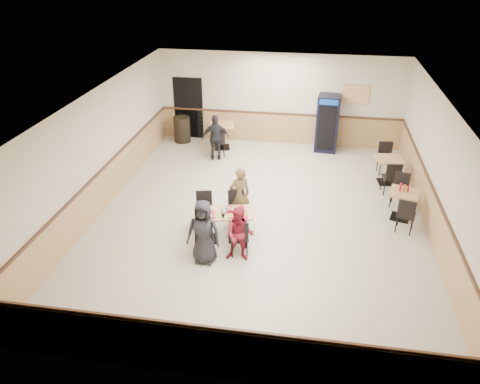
% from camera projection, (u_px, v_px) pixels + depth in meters
% --- Properties ---
extents(ground, '(10.00, 10.00, 0.00)m').
position_uv_depth(ground, '(260.00, 216.00, 11.64)').
color(ground, beige).
rests_on(ground, ground).
extents(room_shell, '(10.00, 10.00, 10.00)m').
position_uv_depth(room_shell, '(333.00, 159.00, 13.33)').
color(room_shell, silver).
rests_on(room_shell, ground).
extents(main_table, '(1.43, 0.94, 0.71)m').
position_uv_depth(main_table, '(223.00, 221.00, 10.53)').
color(main_table, black).
rests_on(main_table, ground).
extents(main_chairs, '(1.48, 1.77, 0.90)m').
position_uv_depth(main_chairs, '(221.00, 222.00, 10.53)').
color(main_chairs, black).
rests_on(main_chairs, ground).
extents(diner_woman_left, '(0.72, 0.48, 1.44)m').
position_uv_depth(diner_woman_left, '(203.00, 232.00, 9.68)').
color(diner_woman_left, black).
rests_on(diner_woman_left, ground).
extents(diner_woman_right, '(0.62, 0.49, 1.25)m').
position_uv_depth(diner_woman_right, '(240.00, 235.00, 9.76)').
color(diner_woman_right, maroon).
rests_on(diner_woman_right, ground).
extents(diner_man_opposite, '(0.61, 0.53, 1.41)m').
position_uv_depth(diner_man_opposite, '(240.00, 195.00, 11.15)').
color(diner_man_opposite, brown).
rests_on(diner_man_opposite, ground).
extents(lone_diner, '(0.90, 0.54, 1.44)m').
position_uv_depth(lone_diner, '(216.00, 138.00, 14.41)').
color(lone_diner, black).
rests_on(lone_diner, ground).
extents(tabletop_clutter, '(1.18, 0.77, 0.12)m').
position_uv_depth(tabletop_clutter, '(223.00, 213.00, 10.36)').
color(tabletop_clutter, '#AF0B28').
rests_on(tabletop_clutter, main_table).
extents(side_table_near, '(0.84, 0.84, 0.73)m').
position_uv_depth(side_table_near, '(403.00, 201.00, 11.34)').
color(side_table_near, black).
rests_on(side_table_near, ground).
extents(side_table_near_chair_south, '(0.53, 0.53, 0.92)m').
position_uv_depth(side_table_near_chair_south, '(406.00, 214.00, 10.85)').
color(side_table_near_chair_south, black).
rests_on(side_table_near_chair_south, ground).
extents(side_table_near_chair_north, '(0.53, 0.53, 0.92)m').
position_uv_depth(side_table_near_chair_north, '(399.00, 191.00, 11.86)').
color(side_table_near_chair_north, black).
rests_on(side_table_near_chair_north, ground).
extents(side_table_far, '(0.78, 0.78, 0.75)m').
position_uv_depth(side_table_far, '(388.00, 167.00, 13.05)').
color(side_table_far, black).
rests_on(side_table_far, ground).
extents(side_table_far_chair_south, '(0.49, 0.49, 0.96)m').
position_uv_depth(side_table_far_chair_south, '(391.00, 177.00, 12.53)').
color(side_table_far_chair_south, black).
rests_on(side_table_far_chair_south, ground).
extents(side_table_far_chair_north, '(0.49, 0.49, 0.96)m').
position_uv_depth(side_table_far_chair_north, '(386.00, 159.00, 13.59)').
color(side_table_far_chair_north, black).
rests_on(side_table_far_chair_north, ground).
extents(condiment_caddy, '(0.23, 0.06, 0.20)m').
position_uv_depth(condiment_caddy, '(403.00, 188.00, 11.23)').
color(condiment_caddy, '#B60D22').
rests_on(condiment_caddy, side_table_near).
extents(back_table, '(0.92, 0.92, 0.82)m').
position_uv_depth(back_table, '(222.00, 132.00, 15.30)').
color(back_table, black).
rests_on(back_table, ground).
extents(back_table_chair_lone, '(0.58, 0.58, 1.04)m').
position_uv_depth(back_table_chair_lone, '(218.00, 140.00, 14.74)').
color(back_table_chair_lone, black).
rests_on(back_table_chair_lone, ground).
extents(pepsi_cooler, '(0.75, 0.75, 1.83)m').
position_uv_depth(pepsi_cooler, '(327.00, 123.00, 14.98)').
color(pepsi_cooler, black).
rests_on(pepsi_cooler, ground).
extents(trash_bin, '(0.55, 0.55, 0.87)m').
position_uv_depth(trash_bin, '(182.00, 129.00, 15.86)').
color(trash_bin, black).
rests_on(trash_bin, ground).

